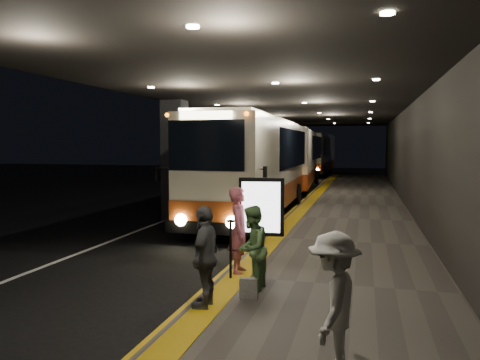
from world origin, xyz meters
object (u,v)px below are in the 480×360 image
Objects in this scene: coach_main at (255,171)px; passenger_waiting_white at (334,302)px; info_sign at (261,209)px; coach_third at (316,156)px; passenger_waiting_grey at (205,257)px; bag_polka at (248,289)px; passenger_boarding at (239,230)px; passenger_waiting_green at (252,248)px; coach_second at (294,161)px; stanchion_post at (231,250)px.

coach_main reaches higher than passenger_waiting_white.
coach_third is at bearing 87.25° from info_sign.
passenger_waiting_grey is at bearing -122.24° from passenger_waiting_white.
bag_polka is 0.19× the size of info_sign.
bag_polka is (-1.57, 2.21, -0.64)m from passenger_waiting_white.
passenger_waiting_green is at bearing -158.64° from passenger_boarding.
coach_second is 31.89× the size of bag_polka.
passenger_boarding is at bearing 179.81° from passenger_waiting_grey.
coach_main is at bearing -157.31° from passenger_waiting_white.
passenger_boarding is 1.08× the size of passenger_waiting_white.
bag_polka is (2.53, -36.13, -1.41)m from coach_third.
stanchion_post is at bearing -140.83° from passenger_waiting_white.
coach_main reaches higher than passenger_waiting_grey.
coach_main is at bearing -171.36° from passenger_waiting_grey.
passenger_waiting_white is 4.33m from info_sign.
passenger_waiting_green is (2.18, -9.61, -0.85)m from coach_main.
coach_main is at bearing 97.27° from info_sign.
passenger_waiting_green reaches higher than bag_polka.
coach_third is 35.09m from stanchion_post.
passenger_boarding is 1.15× the size of passenger_waiting_green.
coach_second is 20.47m from info_sign.
passenger_waiting_white is at bearing -54.60° from bag_polka.
stanchion_post is at bearing 169.11° from passenger_boarding.
passenger_boarding reaches higher than passenger_waiting_green.
coach_third reaches higher than passenger_waiting_green.
passenger_waiting_grey reaches higher than passenger_waiting_green.
passenger_waiting_green is at bearing 97.51° from bag_polka.
info_sign is 1.09m from stanchion_post.
info_sign is at bearing 95.20° from bag_polka.
coach_third is at bearing -1.58° from passenger_boarding.
info_sign is (-1.73, 3.94, 0.51)m from passenger_waiting_white.
info_sign is at bearing -74.86° from passenger_boarding.
info_sign is (2.09, -8.40, -0.29)m from coach_main.
info_sign reaches higher than passenger_waiting_white.
stanchion_post is at bearing -81.23° from coach_main.
coach_third is 36.73m from passenger_waiting_grey.
coach_third is 34.62m from passenger_boarding.
coach_second is 21.71m from passenger_waiting_green.
passenger_boarding is at bearing -144.80° from passenger_waiting_white.
stanchion_post is (1.61, -9.02, -1.05)m from coach_main.
bag_polka is at bearing 12.16° from passenger_waiting_green.
bag_polka is at bearing -78.83° from coach_main.
coach_main is 11.95m from coach_second.
bag_polka is at bearing -164.32° from passenger_boarding.
coach_second is at bearing -88.16° from coach_third.
coach_main is 10.36× the size of stanchion_post.
coach_third reaches higher than bag_polka.
coach_second is at bearing -164.99° from passenger_waiting_white.
coach_main is at bearing 102.50° from bag_polka.
passenger_boarding is at bearing 110.48° from bag_polka.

